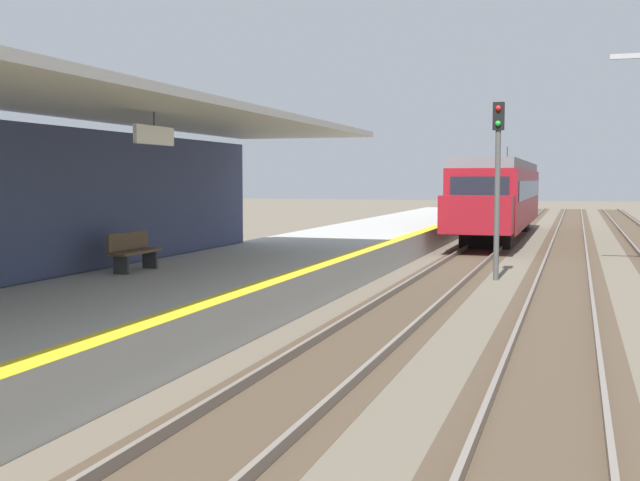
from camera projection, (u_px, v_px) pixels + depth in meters
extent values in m
cube|color=#A8A8A3|center=(230.00, 281.00, 19.17)|extent=(5.00, 80.00, 0.90)
cube|color=yellow|center=(316.00, 266.00, 18.43)|extent=(0.50, 80.00, 0.01)
cube|color=silver|center=(72.00, 98.00, 13.21)|extent=(4.40, 24.00, 0.16)
cube|color=white|center=(154.00, 135.00, 15.02)|extent=(0.08, 1.40, 0.36)
cylinder|color=#333333|center=(154.00, 119.00, 14.99)|extent=(0.03, 0.03, 0.27)
cube|color=#4C3D2D|center=(435.00, 286.00, 21.61)|extent=(2.34, 120.00, 0.01)
cube|color=slate|center=(409.00, 282.00, 21.83)|extent=(0.08, 120.00, 0.15)
cube|color=slate|center=(461.00, 284.00, 21.38)|extent=(0.08, 120.00, 0.15)
cube|color=#4C3D2D|center=(562.00, 291.00, 20.54)|extent=(2.34, 120.00, 0.01)
cube|color=slate|center=(534.00, 287.00, 20.76)|extent=(0.08, 120.00, 0.15)
cube|color=slate|center=(591.00, 290.00, 20.31)|extent=(0.08, 120.00, 0.15)
cube|color=maroon|center=(500.00, 197.00, 39.49)|extent=(2.90, 18.00, 2.70)
cube|color=slate|center=(501.00, 166.00, 39.36)|extent=(2.67, 18.00, 0.44)
cube|color=black|center=(479.00, 192.00, 30.92)|extent=(2.32, 0.06, 1.21)
cube|color=maroon|center=(476.00, 215.00, 30.25)|extent=(2.78, 1.60, 1.49)
cube|color=black|center=(530.00, 189.00, 39.00)|extent=(0.04, 15.84, 0.86)
cylinder|color=#333333|center=(507.00, 155.00, 42.72)|extent=(0.06, 0.06, 0.90)
cube|color=black|center=(487.00, 239.00, 34.09)|extent=(2.17, 2.20, 0.72)
cube|color=black|center=(509.00, 224.00, 45.16)|extent=(2.17, 2.20, 0.72)
cylinder|color=#4C4C4C|center=(497.00, 206.00, 22.72)|extent=(0.16, 0.16, 4.40)
cube|color=black|center=(499.00, 116.00, 22.52)|extent=(0.32, 0.24, 0.80)
sphere|color=red|center=(498.00, 108.00, 22.37)|extent=(0.16, 0.16, 0.16)
sphere|color=green|center=(498.00, 123.00, 22.40)|extent=(0.16, 0.16, 0.16)
cube|color=brown|center=(136.00, 252.00, 17.45)|extent=(0.44, 1.60, 0.06)
cube|color=brown|center=(128.00, 241.00, 17.50)|extent=(0.06, 1.60, 0.40)
cube|color=#333333|center=(121.00, 264.00, 16.90)|extent=(0.36, 0.08, 0.44)
cube|color=#333333|center=(150.00, 259.00, 18.04)|extent=(0.36, 0.08, 0.44)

